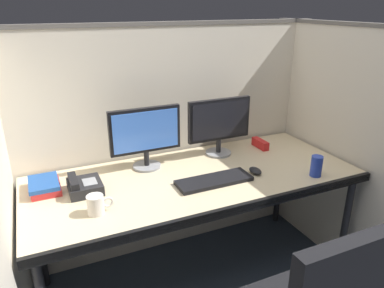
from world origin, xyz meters
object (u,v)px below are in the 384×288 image
(book_stack, at_px, (45,186))
(monitor_left, at_px, (145,134))
(monitor_right, at_px, (219,123))
(soda_can, at_px, (316,166))
(red_stapler, at_px, (260,144))
(computer_mouse, at_px, (255,171))
(desk, at_px, (196,184))
(coffee_mug, at_px, (96,205))
(keyboard_main, at_px, (214,181))
(desk_phone, at_px, (84,186))

(book_stack, bearing_deg, monitor_left, 5.83)
(monitor_right, xyz_separation_m, soda_can, (0.36, -0.52, -0.15))
(monitor_left, distance_m, red_stapler, 0.84)
(monitor_left, distance_m, computer_mouse, 0.68)
(red_stapler, bearing_deg, desk, -158.93)
(desk, height_order, coffee_mug, coffee_mug)
(monitor_left, relative_size, book_stack, 2.04)
(coffee_mug, bearing_deg, book_stack, 121.38)
(keyboard_main, bearing_deg, monitor_left, 128.85)
(red_stapler, bearing_deg, soda_can, -85.50)
(computer_mouse, distance_m, desk_phone, 0.97)
(soda_can, bearing_deg, desk_phone, 164.11)
(monitor_right, bearing_deg, book_stack, -176.52)
(coffee_mug, xyz_separation_m, book_stack, (-0.21, 0.34, -0.02))
(monitor_right, distance_m, computer_mouse, 0.41)
(monitor_right, distance_m, soda_can, 0.65)
(monitor_right, relative_size, computer_mouse, 4.48)
(desk, bearing_deg, monitor_left, 132.40)
(red_stapler, bearing_deg, keyboard_main, -147.95)
(keyboard_main, distance_m, red_stapler, 0.63)
(desk, distance_m, coffee_mug, 0.63)
(computer_mouse, distance_m, red_stapler, 0.42)
(desk, height_order, soda_can, soda_can)
(book_stack, bearing_deg, keyboard_main, -18.36)
(keyboard_main, bearing_deg, book_stack, 161.64)
(coffee_mug, xyz_separation_m, desk_phone, (-0.02, 0.24, -0.01))
(monitor_right, bearing_deg, red_stapler, -3.36)
(monitor_left, relative_size, monitor_right, 1.00)
(book_stack, bearing_deg, desk_phone, -27.68)
(book_stack, bearing_deg, soda_can, -17.54)
(computer_mouse, height_order, red_stapler, red_stapler)
(keyboard_main, distance_m, desk_phone, 0.70)
(desk_phone, bearing_deg, monitor_left, 21.74)
(book_stack, bearing_deg, computer_mouse, -14.11)
(red_stapler, bearing_deg, coffee_mug, -161.87)
(computer_mouse, height_order, book_stack, book_stack)
(monitor_right, height_order, coffee_mug, monitor_right)
(desk, distance_m, keyboard_main, 0.14)
(keyboard_main, xyz_separation_m, book_stack, (-0.87, 0.29, 0.02))
(monitor_left, bearing_deg, soda_can, -31.10)
(book_stack, bearing_deg, red_stapler, 1.94)
(monitor_left, height_order, soda_can, monitor_left)
(keyboard_main, height_order, book_stack, book_stack)
(monitor_right, xyz_separation_m, computer_mouse, (0.06, -0.35, -0.20))
(monitor_left, xyz_separation_m, coffee_mug, (-0.38, -0.40, -0.17))
(red_stapler, bearing_deg, desk_phone, -173.13)
(coffee_mug, relative_size, red_stapler, 0.84)
(monitor_right, height_order, desk_phone, monitor_right)
(keyboard_main, relative_size, soda_can, 3.52)
(book_stack, relative_size, soda_can, 1.73)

